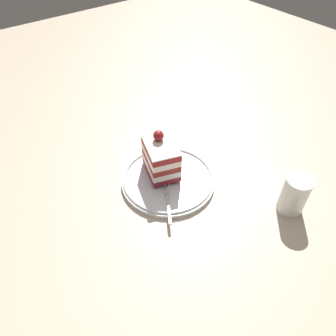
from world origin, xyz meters
TOP-DOWN VIEW (x-y plane):
  - ground_plane at (0.00, 0.00)m, footprint 2.40×2.40m
  - dessert_plate at (-0.01, -0.02)m, footprint 0.22×0.22m
  - cake_slice at (0.02, -0.02)m, footprint 0.11×0.10m
  - fork at (-0.07, 0.02)m, footprint 0.11×0.07m
  - drink_glass_near at (-0.24, -0.19)m, footprint 0.06×0.06m

SIDE VIEW (x-z plane):
  - ground_plane at x=0.00m, z-range 0.00..0.00m
  - dessert_plate at x=-0.01m, z-range 0.00..0.02m
  - fork at x=-0.07m, z-range 0.02..0.02m
  - drink_glass_near at x=-0.24m, z-range 0.00..0.09m
  - cake_slice at x=0.02m, z-range 0.01..0.11m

